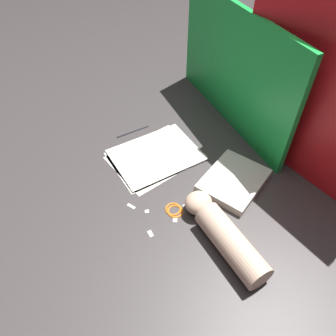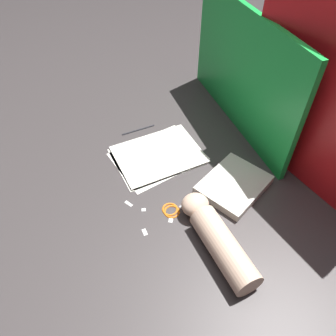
{
  "view_description": "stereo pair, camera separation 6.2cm",
  "coord_description": "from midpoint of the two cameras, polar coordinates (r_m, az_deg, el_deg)",
  "views": [
    {
      "loc": [
        0.63,
        -0.38,
        0.86
      ],
      "look_at": [
        0.01,
        0.06,
        0.06
      ],
      "focal_mm": 35.0,
      "sensor_mm": 36.0,
      "label": 1
    },
    {
      "loc": [
        0.66,
        -0.32,
        0.86
      ],
      "look_at": [
        0.01,
        0.06,
        0.06
      ],
      "focal_mm": 35.0,
      "sensor_mm": 36.0,
      "label": 2
    }
  ],
  "objects": [
    {
      "name": "scissors",
      "position": [
        1.06,
        0.73,
        -6.76
      ],
      "size": [
        0.08,
        0.16,
        0.01
      ],
      "color": "silver",
      "rests_on": "ground_plane"
    },
    {
      "name": "paper_scrap_near",
      "position": [
        1.01,
        -4.86,
        -11.36
      ],
      "size": [
        0.03,
        0.02,
        0.0
      ],
      "color": "white",
      "rests_on": "ground_plane"
    },
    {
      "name": "hand_forearm",
      "position": [
        0.97,
        7.95,
        -11.48
      ],
      "size": [
        0.34,
        0.11,
        0.08
      ],
      "color": "beige",
      "rests_on": "ground_plane"
    },
    {
      "name": "pen",
      "position": [
        1.34,
        -7.48,
        6.37
      ],
      "size": [
        0.02,
        0.14,
        0.01
      ],
      "color": "black",
      "rests_on": "ground_plane"
    },
    {
      "name": "ground_plane",
      "position": [
        1.13,
        -4.21,
        -3.22
      ],
      "size": [
        6.0,
        6.0,
        0.0
      ],
      "primitive_type": "plane",
      "color": "#3D3838"
    },
    {
      "name": "paper_stack",
      "position": [
        1.22,
        -3.67,
        2.07
      ],
      "size": [
        0.26,
        0.33,
        0.01
      ],
      "color": "white",
      "rests_on": "ground_plane"
    },
    {
      "name": "paper_scrap_side",
      "position": [
        1.04,
        -0.48,
        -9.1
      ],
      "size": [
        0.02,
        0.02,
        0.0
      ],
      "color": "white",
      "rests_on": "ground_plane"
    },
    {
      "name": "paper_scrap_mid",
      "position": [
        1.08,
        -8.07,
        -6.64
      ],
      "size": [
        0.03,
        0.02,
        0.0
      ],
      "color": "white",
      "rests_on": "ground_plane"
    },
    {
      "name": "backdrop_panel_center",
      "position": [
        1.09,
        22.79,
        10.79
      ],
      "size": [
        0.58,
        0.03,
        0.56
      ],
      "color": "red",
      "rests_on": "ground_plane"
    },
    {
      "name": "book_closed",
      "position": [
        1.14,
        9.85,
        -2.22
      ],
      "size": [
        0.24,
        0.27,
        0.03
      ],
      "color": "silver",
      "rests_on": "ground_plane"
    },
    {
      "name": "paper_scrap_far",
      "position": [
        1.06,
        -5.37,
        -7.56
      ],
      "size": [
        0.02,
        0.02,
        0.0
      ],
      "color": "white",
      "rests_on": "ground_plane"
    },
    {
      "name": "backdrop_panel_left",
      "position": [
        1.3,
        9.94,
        16.61
      ],
      "size": [
        0.7,
        0.15,
        0.45
      ],
      "color": "green",
      "rests_on": "ground_plane"
    }
  ]
}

